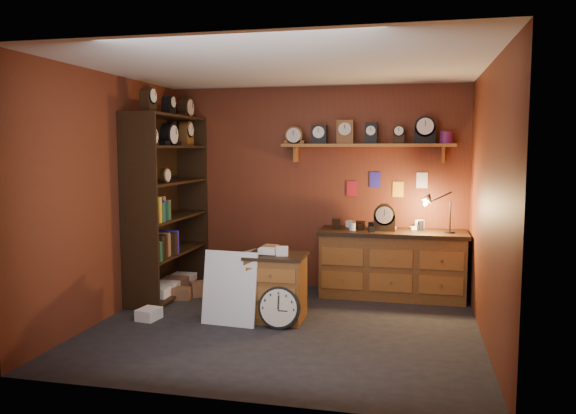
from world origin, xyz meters
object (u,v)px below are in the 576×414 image
(workbench, at_px, (392,260))
(big_round_clock, at_px, (279,308))
(shelving_unit, at_px, (166,198))
(low_cabinet, at_px, (276,284))

(workbench, relative_size, big_round_clock, 4.12)
(shelving_unit, relative_size, workbench, 1.40)
(shelving_unit, bearing_deg, low_cabinet, -24.92)
(shelving_unit, relative_size, low_cabinet, 3.15)
(shelving_unit, bearing_deg, workbench, 9.87)
(low_cabinet, height_order, big_round_clock, low_cabinet)
(shelving_unit, bearing_deg, big_round_clock, -30.85)
(low_cabinet, bearing_deg, big_round_clock, -70.30)
(low_cabinet, bearing_deg, shelving_unit, 154.98)
(shelving_unit, height_order, workbench, shelving_unit)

